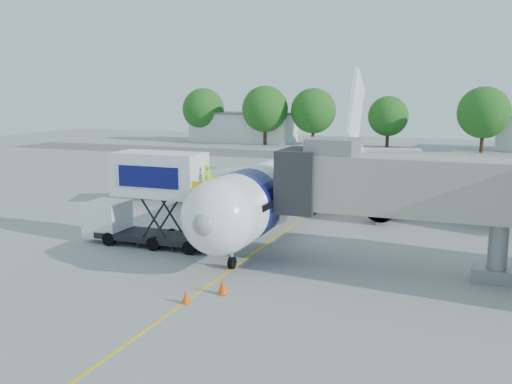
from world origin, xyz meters
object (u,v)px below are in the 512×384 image
(aircraft, at_px, (307,176))
(jet_bridge, at_px, (402,187))
(catering_hiloader, at_px, (150,199))
(ground_tug, at_px, (152,307))

(aircraft, height_order, jet_bridge, aircraft)
(catering_hiloader, xyz_separation_m, ground_tug, (6.15, -10.03, -2.10))
(aircraft, height_order, catering_hiloader, aircraft)
(aircraft, xyz_separation_m, ground_tug, (-0.11, -21.15, -2.28))
(jet_bridge, bearing_deg, catering_hiloader, -179.99)
(jet_bridge, distance_m, ground_tug, 13.41)
(aircraft, height_order, ground_tug, aircraft)
(aircraft, distance_m, ground_tug, 21.28)
(ground_tug, bearing_deg, catering_hiloader, 114.92)
(aircraft, bearing_deg, jet_bridge, -54.30)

